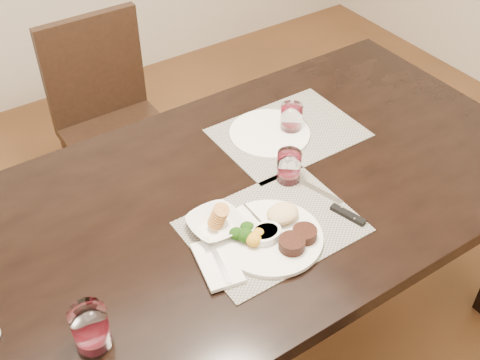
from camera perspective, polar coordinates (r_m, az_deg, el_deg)
ground_plane at (r=2.33m, az=-0.60°, el=-15.33°), size 4.50×4.50×0.00m
dining_table at (r=1.81m, az=-0.74°, el=-3.62°), size 2.00×1.00×0.75m
chair_far at (r=2.57m, az=-12.20°, el=6.09°), size 0.42×0.42×0.90m
placemat_near at (r=1.67m, az=3.06°, el=-4.45°), size 0.46×0.34×0.00m
placemat_far at (r=2.00m, az=4.60°, el=4.47°), size 0.46×0.34×0.00m
dinner_plate at (r=1.63m, az=3.37°, el=-5.07°), size 0.28×0.28×0.05m
napkin_fork at (r=1.57m, az=-2.17°, el=-7.85°), size 0.13×0.18×0.02m
steak_knife at (r=1.73m, az=9.54°, el=-2.72°), size 0.06×0.25×0.01m
cracker_bowl at (r=1.65m, az=-2.34°, el=-4.19°), size 0.15×0.15×0.07m
sauce_ramekin at (r=1.62m, az=2.42°, el=-5.22°), size 0.09×0.14×0.07m
wine_glass_near at (r=1.79m, az=4.65°, el=1.17°), size 0.07×0.07×0.10m
far_plate at (r=1.99m, az=2.83°, el=4.44°), size 0.27×0.27×0.01m
wine_glass_far at (r=1.99m, az=4.88°, el=5.72°), size 0.07×0.07×0.10m
wine_glass_side at (r=1.43m, az=-13.94°, el=-13.59°), size 0.08×0.08×0.12m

